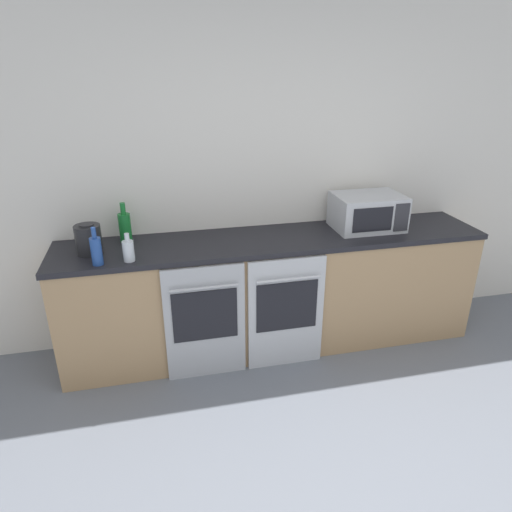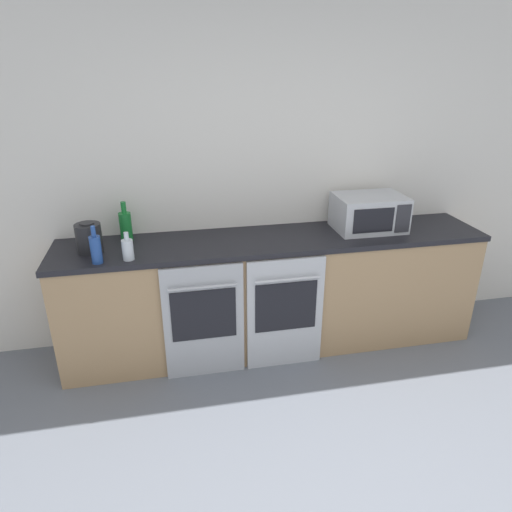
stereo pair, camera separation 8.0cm
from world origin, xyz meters
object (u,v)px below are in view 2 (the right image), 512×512
bottle_green (126,226)px  bottle_clear (128,249)px  bottle_blue (96,249)px  oven_right (285,313)px  oven_left (204,322)px  kettle (89,238)px  microwave (369,213)px

bottle_green → bottle_clear: bearing=-85.3°
bottle_blue → oven_right: bearing=-3.9°
oven_left → kettle: size_ratio=4.11×
oven_right → bottle_clear: bottle_clear is taller
microwave → bottle_green: 1.86m
oven_right → bottle_green: bottle_green is taller
oven_left → bottle_clear: bearing=167.7°
microwave → bottle_blue: microwave is taller
bottle_green → microwave: bearing=-3.6°
oven_right → bottle_blue: 1.40m
bottle_green → bottle_blue: 0.42m
microwave → bottle_clear: bearing=-172.2°
bottle_clear → kettle: bearing=144.1°
microwave → bottle_clear: (-1.83, -0.25, -0.06)m
oven_left → bottle_green: 0.91m
oven_right → bottle_green: size_ratio=2.98×
bottle_green → bottle_blue: bottle_green is taller
bottle_green → kettle: size_ratio=1.38×
bottle_clear → oven_left: bearing=-12.3°
microwave → oven_right: bearing=-154.9°
bottle_green → oven_right: bearing=-23.1°
bottle_blue → bottle_clear: 0.20m
oven_right → microwave: (0.75, 0.35, 0.62)m
microwave → bottle_clear: size_ratio=2.73×
microwave → kettle: 2.09m
oven_left → microwave: 1.53m
bottle_green → bottle_blue: size_ratio=1.15×
oven_right → microwave: bearing=25.1°
microwave → bottle_blue: bearing=-172.5°
bottle_blue → bottle_green: bearing=66.2°
oven_right → bottle_clear: 1.21m
oven_left → bottle_clear: 0.74m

